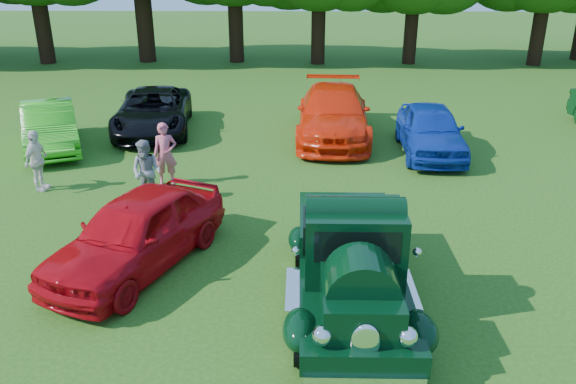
{
  "coord_description": "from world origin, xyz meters",
  "views": [
    {
      "loc": [
        0.75,
        -8.58,
        5.28
      ],
      "look_at": [
        0.54,
        1.6,
        1.1
      ],
      "focal_mm": 35.0,
      "sensor_mm": 36.0,
      "label": 1
    }
  ],
  "objects_px": {
    "back_car_blue": "(430,130)",
    "back_car_orange": "(333,113)",
    "back_car_black": "(153,111)",
    "back_car_lime": "(50,127)",
    "spectator_grey": "(147,172)",
    "spectator_white": "(37,161)",
    "spectator_pink": "(165,154)",
    "red_convertible": "(137,232)",
    "hero_pickup": "(351,260)"
  },
  "relations": [
    {
      "from": "hero_pickup",
      "to": "spectator_pink",
      "type": "relative_size",
      "value": 2.89
    },
    {
      "from": "red_convertible",
      "to": "back_car_black",
      "type": "height_order",
      "value": "red_convertible"
    },
    {
      "from": "back_car_black",
      "to": "back_car_blue",
      "type": "xyz_separation_m",
      "value": [
        8.71,
        -2.13,
        0.02
      ]
    },
    {
      "from": "red_convertible",
      "to": "back_car_lime",
      "type": "xyz_separation_m",
      "value": [
        -4.55,
        7.04,
        -0.01
      ]
    },
    {
      "from": "spectator_white",
      "to": "back_car_blue",
      "type": "bearing_deg",
      "value": -66.75
    },
    {
      "from": "back_car_orange",
      "to": "back_car_blue",
      "type": "relative_size",
      "value": 1.31
    },
    {
      "from": "back_car_lime",
      "to": "back_car_blue",
      "type": "relative_size",
      "value": 1.0
    },
    {
      "from": "spectator_pink",
      "to": "spectator_grey",
      "type": "bearing_deg",
      "value": -111.99
    },
    {
      "from": "back_car_orange",
      "to": "spectator_grey",
      "type": "distance_m",
      "value": 7.09
    },
    {
      "from": "back_car_lime",
      "to": "spectator_pink",
      "type": "height_order",
      "value": "spectator_pink"
    },
    {
      "from": "hero_pickup",
      "to": "back_car_black",
      "type": "relative_size",
      "value": 0.92
    },
    {
      "from": "back_car_black",
      "to": "spectator_pink",
      "type": "distance_m",
      "value": 5.02
    },
    {
      "from": "red_convertible",
      "to": "spectator_grey",
      "type": "height_order",
      "value": "spectator_grey"
    },
    {
      "from": "back_car_black",
      "to": "spectator_white",
      "type": "relative_size",
      "value": 3.28
    },
    {
      "from": "back_car_blue",
      "to": "spectator_pink",
      "type": "relative_size",
      "value": 2.63
    },
    {
      "from": "back_car_black",
      "to": "spectator_white",
      "type": "xyz_separation_m",
      "value": [
        -1.59,
        -5.27,
        0.07
      ]
    },
    {
      "from": "back_car_orange",
      "to": "back_car_blue",
      "type": "xyz_separation_m",
      "value": [
        2.77,
        -1.53,
        -0.08
      ]
    },
    {
      "from": "back_car_lime",
      "to": "spectator_white",
      "type": "xyz_separation_m",
      "value": [
        1.07,
        -3.33,
        0.07
      ]
    },
    {
      "from": "hero_pickup",
      "to": "back_car_black",
      "type": "bearing_deg",
      "value": 119.48
    },
    {
      "from": "back_car_black",
      "to": "back_car_orange",
      "type": "xyz_separation_m",
      "value": [
        5.94,
        -0.6,
        0.1
      ]
    },
    {
      "from": "hero_pickup",
      "to": "back_car_orange",
      "type": "bearing_deg",
      "value": 88.69
    },
    {
      "from": "spectator_pink",
      "to": "red_convertible",
      "type": "bearing_deg",
      "value": -97.64
    },
    {
      "from": "back_car_black",
      "to": "spectator_white",
      "type": "height_order",
      "value": "spectator_white"
    },
    {
      "from": "back_car_lime",
      "to": "red_convertible",
      "type": "bearing_deg",
      "value": -81.37
    },
    {
      "from": "hero_pickup",
      "to": "back_car_blue",
      "type": "height_order",
      "value": "hero_pickup"
    },
    {
      "from": "spectator_pink",
      "to": "spectator_white",
      "type": "relative_size",
      "value": 1.05
    },
    {
      "from": "hero_pickup",
      "to": "spectator_white",
      "type": "distance_m",
      "value": 8.77
    },
    {
      "from": "back_car_lime",
      "to": "spectator_grey",
      "type": "bearing_deg",
      "value": -69.66
    },
    {
      "from": "back_car_black",
      "to": "spectator_pink",
      "type": "relative_size",
      "value": 3.13
    },
    {
      "from": "back_car_lime",
      "to": "spectator_grey",
      "type": "xyz_separation_m",
      "value": [
        3.97,
        -4.02,
        0.06
      ]
    },
    {
      "from": "back_car_orange",
      "to": "spectator_pink",
      "type": "relative_size",
      "value": 3.44
    },
    {
      "from": "back_car_black",
      "to": "back_car_orange",
      "type": "distance_m",
      "value": 5.97
    },
    {
      "from": "back_car_lime",
      "to": "spectator_pink",
      "type": "bearing_deg",
      "value": -58.77
    },
    {
      "from": "back_car_blue",
      "to": "back_car_orange",
      "type": "bearing_deg",
      "value": 153.46
    },
    {
      "from": "spectator_white",
      "to": "back_car_lime",
      "type": "bearing_deg",
      "value": 24.15
    },
    {
      "from": "back_car_lime",
      "to": "spectator_white",
      "type": "distance_m",
      "value": 3.5
    },
    {
      "from": "hero_pickup",
      "to": "back_car_black",
      "type": "xyz_separation_m",
      "value": [
        -5.72,
        10.12,
        -0.09
      ]
    },
    {
      "from": "back_car_orange",
      "to": "spectator_pink",
      "type": "height_order",
      "value": "spectator_pink"
    },
    {
      "from": "back_car_orange",
      "to": "spectator_white",
      "type": "distance_m",
      "value": 8.86
    },
    {
      "from": "hero_pickup",
      "to": "spectator_pink",
      "type": "bearing_deg",
      "value": 128.48
    },
    {
      "from": "spectator_white",
      "to": "red_convertible",
      "type": "bearing_deg",
      "value": -130.58
    },
    {
      "from": "spectator_white",
      "to": "back_car_black",
      "type": "bearing_deg",
      "value": -10.47
    },
    {
      "from": "back_car_black",
      "to": "spectator_grey",
      "type": "relative_size",
      "value": 3.32
    },
    {
      "from": "hero_pickup",
      "to": "back_car_black",
      "type": "height_order",
      "value": "hero_pickup"
    },
    {
      "from": "red_convertible",
      "to": "back_car_blue",
      "type": "xyz_separation_m",
      "value": [
        6.82,
        6.86,
        0.02
      ]
    },
    {
      "from": "hero_pickup",
      "to": "back_car_blue",
      "type": "distance_m",
      "value": 8.54
    },
    {
      "from": "spectator_grey",
      "to": "back_car_black",
      "type": "bearing_deg",
      "value": 115.75
    },
    {
      "from": "red_convertible",
      "to": "back_car_orange",
      "type": "relative_size",
      "value": 0.75
    },
    {
      "from": "back_car_orange",
      "to": "back_car_blue",
      "type": "bearing_deg",
      "value": -26.49
    },
    {
      "from": "back_car_orange",
      "to": "spectator_pink",
      "type": "distance_m",
      "value": 6.12
    }
  ]
}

